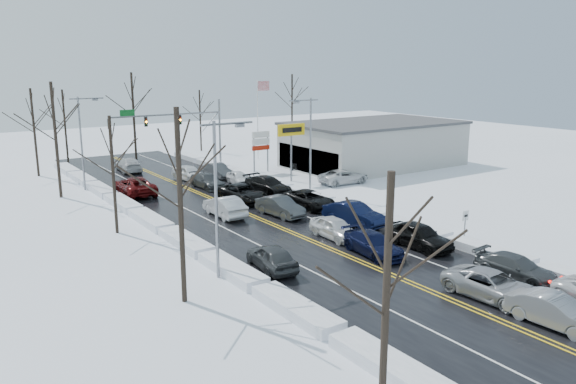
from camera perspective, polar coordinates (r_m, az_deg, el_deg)
ground at (r=40.36m, az=1.04°, el=-4.42°), size 160.00×160.00×0.00m
road_surface at (r=41.93m, az=-0.55°, el=-3.75°), size 14.00×84.00×0.01m
snow_bank_left at (r=38.42m, az=-10.05°, el=-5.53°), size 1.50×72.00×0.58m
snow_bank_right at (r=46.44m, az=7.26°, el=-2.21°), size 1.50×72.00×0.58m
traffic_signal_mast at (r=65.06m, az=-10.94°, el=6.89°), size 13.28×0.39×8.00m
tires_plus_sign at (r=58.08m, az=0.34°, el=5.94°), size 3.20×0.34×6.00m
used_vehicles_sign at (r=63.28m, az=-2.78°, el=4.97°), size 2.20×0.22×4.65m
speed_limit_sign at (r=39.86m, az=17.56°, el=-2.82°), size 0.55×0.09×2.35m
flagpole at (r=72.20m, az=-2.99°, el=8.03°), size 1.87×1.20×10.00m
dealership_building at (r=68.37m, az=8.71°, el=4.87°), size 20.40×12.40×5.30m
streetlight_ne at (r=51.94m, az=2.12°, el=5.46°), size 3.20×0.25×9.00m
streetlight_sw at (r=31.50m, az=-7.02°, el=0.51°), size 3.20×0.25×9.00m
streetlight_nw at (r=57.52m, az=-20.11°, el=5.41°), size 3.20×0.25×9.00m
tree_left_a at (r=17.07m, az=10.09°, el=-6.88°), size 3.60×3.60×9.00m
tree_left_b at (r=28.05m, az=-11.03°, el=2.34°), size 4.00×4.00×10.00m
tree_left_c at (r=41.56m, az=-17.48°, el=3.89°), size 3.40×3.40×8.50m
tree_left_d at (r=54.72m, az=-22.69°, el=7.00°), size 4.20×4.20×10.50m
tree_left_e at (r=66.60m, az=-24.50°, el=7.11°), size 3.80×3.80×9.50m
tree_far_b at (r=74.41m, az=-21.81°, el=7.56°), size 3.60×3.60×9.00m
tree_far_c at (r=74.60m, az=-15.50°, el=9.10°), size 4.40×4.40×11.00m
tree_far_d at (r=79.90m, az=-8.94°, el=8.37°), size 3.40×3.40×8.50m
tree_far_e at (r=88.30m, az=0.41°, el=9.84°), size 4.20×4.20×10.50m
queued_car_1 at (r=29.76m, az=25.41°, el=-12.23°), size 1.82×4.63×1.50m
queued_car_2 at (r=31.80m, az=19.94°, el=-10.11°), size 2.74×5.38×1.46m
queued_car_3 at (r=36.81m, az=8.60°, el=-6.30°), size 2.50×5.12×1.43m
queued_car_4 at (r=39.83m, az=4.79°, el=-4.70°), size 1.90×4.48×1.51m
queued_car_5 at (r=45.43m, az=-0.79°, el=-2.44°), size 2.09×4.89×1.57m
queued_car_6 at (r=50.25m, az=-4.63°, el=-0.98°), size 2.98×5.74×1.55m
queued_car_7 at (r=56.26m, az=-8.18°, el=0.42°), size 2.10×4.88×1.40m
queued_car_8 at (r=60.20m, az=-9.98°, el=1.18°), size 2.44×4.91×1.61m
queued_car_11 at (r=34.93m, az=22.05°, el=-8.20°), size 2.40×4.95×1.39m
queued_car_12 at (r=38.76m, az=13.13°, el=-5.51°), size 2.09×5.02×1.70m
queued_car_13 at (r=43.24m, az=6.70°, el=-3.33°), size 2.49×5.38×1.71m
queued_car_14 at (r=48.06m, az=2.18°, el=-1.59°), size 2.67×5.38×1.47m
queued_car_15 at (r=53.27m, az=-2.03°, el=-0.15°), size 2.90×5.77×1.61m
queued_car_16 at (r=57.50m, az=-5.01°, el=0.78°), size 2.13×4.16×1.35m
queued_car_17 at (r=61.39m, az=-7.11°, el=1.50°), size 1.62×4.53×1.49m
oncoming_car_0 at (r=45.62m, az=-6.42°, el=-2.46°), size 1.91×5.05×1.65m
oncoming_car_1 at (r=54.72m, az=-15.24°, el=-0.26°), size 3.17×6.28×1.70m
oncoming_car_2 at (r=66.73m, az=-15.83°, el=2.02°), size 2.80×5.66×1.58m
oncoming_car_3 at (r=33.98m, az=-1.67°, el=-7.81°), size 2.36×4.66×1.52m
parked_car_0 at (r=57.91m, az=5.64°, el=0.85°), size 5.45×2.83×1.47m
parked_car_1 at (r=61.73m, az=6.09°, el=1.59°), size 2.75×5.64×1.58m
parked_car_2 at (r=66.37m, az=0.54°, el=2.46°), size 2.48×5.10×1.68m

